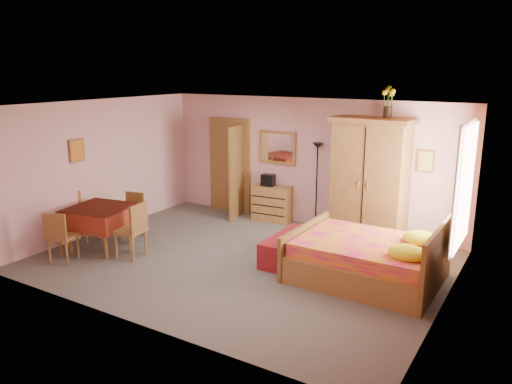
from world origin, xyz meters
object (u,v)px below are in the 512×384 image
Objects in this scene: chest_of_drawers at (272,203)px; wall_mirror at (277,147)px; chair_north at (131,216)px; floor_lamp at (317,185)px; stereo at (268,180)px; chair_south at (63,236)px; sunflower_vase at (388,102)px; wardrobe at (370,180)px; dining_table at (101,228)px; chair_west at (73,218)px; bed at (367,248)px; chair_east at (130,230)px; bench at (288,248)px.

chest_of_drawers is 1.19m from wall_mirror.
floor_lamp is at bearing -149.03° from chair_north.
chair_south is (-1.76, -3.83, -0.43)m from stereo.
sunflower_vase is (2.44, 0.05, 1.71)m from stereo.
dining_table is at bearing -139.83° from wardrobe.
wall_mirror is (0.00, 0.21, 1.17)m from chest_of_drawers.
chair_west is (-0.61, 0.71, 0.03)m from chair_south.
sunflower_vase reaches higher than bed.
dining_table is 1.12× the size of chair_west.
chest_of_drawers is at bearing -179.08° from sunflower_vase.
chest_of_drawers is 0.90× the size of chair_south.
chair_east is (-0.94, -3.09, -0.40)m from stereo.
chair_west is (-2.37, -3.12, -0.41)m from stereo.
sunflower_vase is at bearing -2.69° from wall_mirror.
chair_south is at bearing -125.53° from floor_lamp.
bench is 1.23× the size of dining_table.
floor_lamp is at bearing 35.86° from chair_south.
floor_lamp reaches higher than chair_east.
bed is at bearing -78.85° from chair_east.
stereo is (-0.09, -0.22, -0.67)m from wall_mirror.
wardrobe reaches higher than stereo.
chair_north is at bearing 87.39° from dining_table.
sunflower_vase reaches higher than wall_mirror.
dining_table is 0.68m from chair_west.
bed is at bearing 128.35° from chair_west.
wall_mirror reaches higher than chest_of_drawers.
floor_lamp is at bearing -38.56° from chair_east.
wardrobe is (2.13, -0.28, -0.40)m from wall_mirror.
wardrobe is 5.53m from chair_south.
dining_table is at bearing -117.09° from wall_mirror.
chair_south is (-0.07, -0.77, 0.06)m from dining_table.
bed reaches higher than stereo.
chest_of_drawers is 0.46× the size of floor_lamp.
stereo is 3.25m from chair_east.
chair_north is at bearing -125.07° from stereo.
chair_west is at bearing -175.15° from dining_table.
chest_of_drawers is at bearing 45.59° from chair_south.
chair_north is 1.02m from chair_east.
wall_mirror reaches higher than dining_table.
wall_mirror is 3.29× the size of stereo.
dining_table is at bearing -118.94° from stereo.
bed is at bearing -78.72° from sunflower_vase.
sunflower_vase is (2.35, -0.17, 1.03)m from wall_mirror.
chair_west is (-3.43, -3.24, -0.39)m from floor_lamp.
wall_mirror reaches higher than chair_west.
chair_south reaches higher than bench.
sunflower_vase is at bearing 36.90° from dining_table.
bench is 3.79m from chair_south.
chest_of_drawers is at bearing 126.64° from bench.
chest_of_drawers is at bearing 146.23° from bed.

